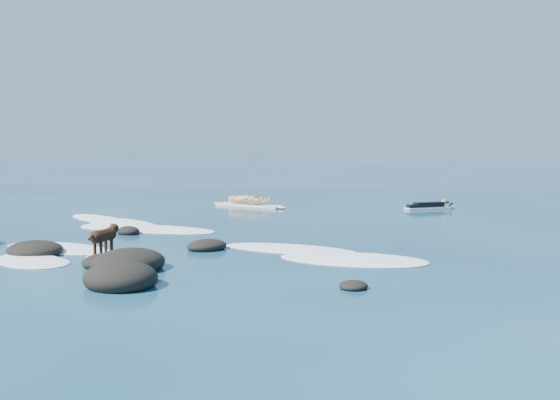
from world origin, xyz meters
The scene contains 6 objects.
ground centered at (0.00, 0.00, 0.00)m, with size 160.00×160.00×0.00m, color #0A2642.
reef_rocks centered at (-0.86, -3.15, 0.12)m, with size 14.70×6.18×0.66m.
breaking_foam centered at (-0.75, 0.02, 0.01)m, with size 14.48×7.63×0.12m.
standing_surfer_rig centered at (-3.11, 8.28, 0.78)m, with size 3.47×0.87×1.97m.
paddling_surfer_rig centered at (3.33, 11.70, 0.13)m, with size 1.64×1.99×0.39m.
dog centered at (0.63, -2.25, 0.53)m, with size 0.54×1.23×0.80m.
Camera 1 is at (12.40, -11.97, 2.87)m, focal length 40.00 mm.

